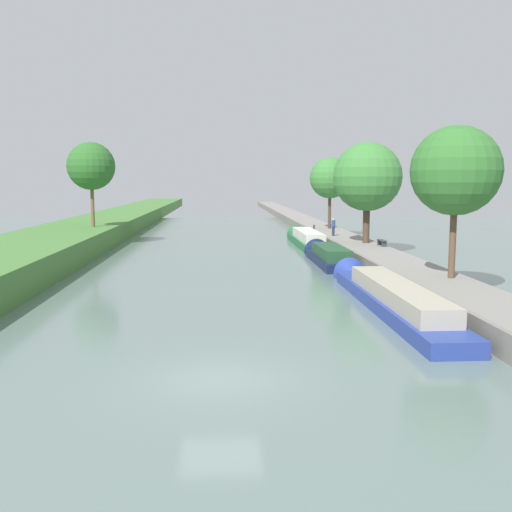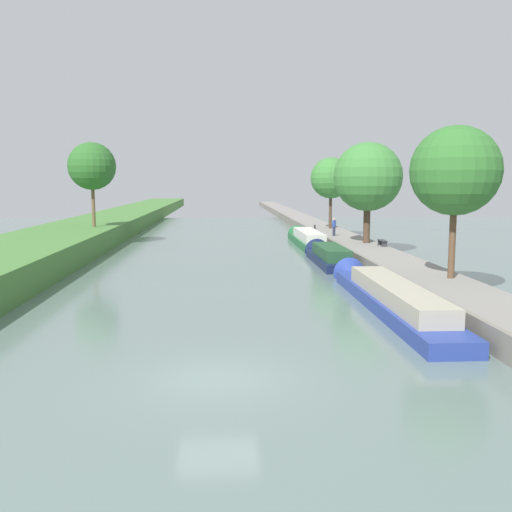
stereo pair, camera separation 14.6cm
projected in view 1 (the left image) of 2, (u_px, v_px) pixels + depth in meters
ground_plane at (220, 380)px, 17.45m from camera, size 160.00×160.00×0.00m
narrowboat_blue at (387, 295)px, 27.61m from camera, size 2.08×16.84×2.07m
narrowboat_navy at (327, 255)px, 42.79m from camera, size 2.14×10.51×2.11m
narrowboat_green at (306, 239)px, 54.82m from camera, size 2.13×14.34×2.17m
tree_rightbank_midnear at (456, 171)px, 29.40m from camera, size 4.63×4.63×7.92m
tree_rightbank_midfar at (367, 177)px, 46.86m from camera, size 5.63×5.63×8.27m
tree_rightbank_far at (330, 178)px, 61.52m from camera, size 4.40×4.40×7.66m
tree_leftbank_downstream at (91, 166)px, 52.81m from camera, size 4.40×4.40×7.82m
person_walking at (333, 227)px, 53.58m from camera, size 0.34×0.34×1.66m
mooring_bollard_far at (314, 227)px, 61.38m from camera, size 0.16×0.16×0.45m
park_bench at (382, 242)px, 45.21m from camera, size 0.44×1.50×0.47m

